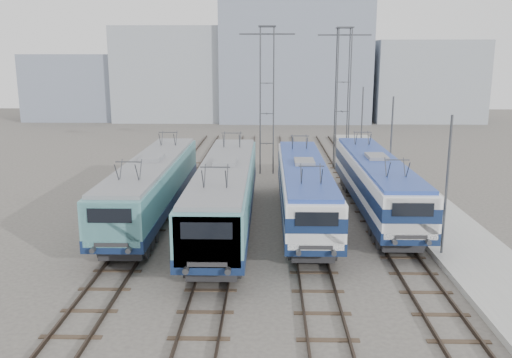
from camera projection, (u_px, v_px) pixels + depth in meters
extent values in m
plane|color=#514C47|center=(265.00, 273.00, 24.65)|extent=(160.00, 160.00, 0.00)
cube|color=#9E9E99|center=(437.00, 220.00, 32.19)|extent=(4.00, 70.00, 0.30)
cube|color=#112146|center=(154.00, 197.00, 32.57)|extent=(2.83, 17.88, 0.60)
cube|color=teal|center=(153.00, 178.00, 32.31)|extent=(2.78, 17.88, 1.79)
cube|color=teal|center=(112.00, 224.00, 23.97)|extent=(2.56, 0.70, 2.03)
cube|color=slate|center=(152.00, 161.00, 32.09)|extent=(2.56, 17.17, 0.20)
cube|color=#262628|center=(129.00, 242.00, 26.93)|extent=(2.09, 3.58, 0.67)
cube|color=#262628|center=(171.00, 186.00, 38.55)|extent=(2.09, 3.58, 0.67)
cube|color=#112146|center=(226.00, 205.00, 30.56)|extent=(2.96, 18.70, 0.62)
cube|color=teal|center=(225.00, 184.00, 30.29)|extent=(2.91, 18.70, 1.87)
cube|color=teal|center=(208.00, 240.00, 21.56)|extent=(2.68, 0.73, 2.12)
cube|color=slate|center=(225.00, 165.00, 30.06)|extent=(2.68, 17.96, 0.21)
cube|color=#262628|center=(215.00, 258.00, 24.65)|extent=(2.18, 3.74, 0.70)
cube|color=#262628|center=(233.00, 192.00, 36.81)|extent=(2.18, 3.74, 0.70)
cube|color=#112146|center=(304.00, 200.00, 32.08)|extent=(2.74, 17.27, 0.58)
cube|color=white|center=(304.00, 181.00, 31.83)|extent=(2.69, 17.27, 1.73)
cube|color=#112146|center=(304.00, 182.00, 31.84)|extent=(2.73, 17.29, 0.67)
cube|color=white|center=(316.00, 227.00, 23.77)|extent=(2.47, 0.67, 1.96)
cube|color=#253F94|center=(304.00, 165.00, 31.61)|extent=(2.47, 16.58, 0.19)
cube|color=#262628|center=(311.00, 244.00, 26.62)|extent=(2.01, 3.45, 0.65)
cube|color=#262628|center=(298.00, 188.00, 37.85)|extent=(2.01, 3.45, 0.65)
cube|color=#112146|center=(375.00, 193.00, 33.50)|extent=(2.77, 17.46, 0.58)
cube|color=white|center=(376.00, 175.00, 33.25)|extent=(2.72, 17.46, 1.75)
cube|color=#112146|center=(376.00, 176.00, 33.26)|extent=(2.76, 17.48, 0.68)
cube|color=white|center=(410.00, 217.00, 25.10)|extent=(2.50, 0.68, 1.98)
cube|color=#253F94|center=(376.00, 160.00, 33.03)|extent=(2.50, 16.77, 0.19)
cube|color=#262628|center=(395.00, 235.00, 27.99)|extent=(2.04, 3.49, 0.65)
cube|color=#262628|center=(359.00, 183.00, 39.34)|extent=(2.04, 3.49, 0.65)
cylinder|color=#3F4247|center=(260.00, 102.00, 44.26)|extent=(0.10, 0.10, 12.00)
cylinder|color=#3F4247|center=(274.00, 102.00, 44.23)|extent=(0.10, 0.10, 12.00)
cylinder|color=#3F4247|center=(260.00, 101.00, 45.33)|extent=(0.10, 0.10, 12.00)
cylinder|color=#3F4247|center=(273.00, 101.00, 45.31)|extent=(0.10, 0.10, 12.00)
cube|color=#3F4247|center=(267.00, 34.00, 43.59)|extent=(4.50, 0.12, 0.12)
cylinder|color=#3F4247|center=(337.00, 100.00, 46.06)|extent=(0.10, 0.10, 12.00)
cylinder|color=#3F4247|center=(350.00, 100.00, 46.04)|extent=(0.10, 0.10, 12.00)
cylinder|color=#3F4247|center=(335.00, 99.00, 47.14)|extent=(0.10, 0.10, 12.00)
cylinder|color=#3F4247|center=(348.00, 99.00, 47.11)|extent=(0.10, 0.10, 12.00)
cube|color=#3F4247|center=(345.00, 35.00, 45.40)|extent=(4.50, 0.12, 0.12)
cylinder|color=#3F4247|center=(446.00, 189.00, 25.63)|extent=(0.12, 0.12, 7.00)
cylinder|color=#3F4247|center=(391.00, 147.00, 37.34)|extent=(0.12, 0.12, 7.00)
cylinder|color=#3F4247|center=(362.00, 126.00, 49.04)|extent=(0.12, 0.12, 7.00)
cube|color=#919AA4|center=(178.00, 74.00, 83.89)|extent=(18.00, 12.00, 14.00)
cube|color=gray|center=(294.00, 61.00, 83.04)|extent=(22.00, 14.00, 18.00)
cube|color=#919AA4|center=(424.00, 81.00, 83.25)|extent=(16.00, 12.00, 12.00)
cube|color=gray|center=(76.00, 87.00, 84.69)|extent=(14.00, 10.00, 10.00)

